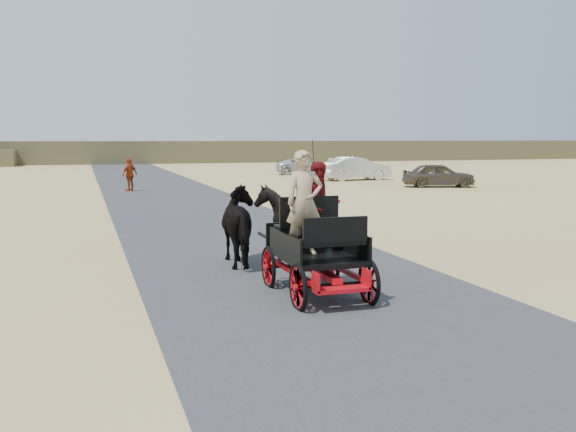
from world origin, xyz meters
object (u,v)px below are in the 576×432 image
object	(u,v)px
car_d	(306,166)
car_a	(439,175)
horse_left	(244,226)
car_c	(359,166)
carriage	(316,274)
horse_right	(292,224)
pedestrian	(130,174)
car_b	(355,168)

from	to	relation	value
car_d	car_a	bearing A→B (deg)	-156.92
horse_left	car_c	bearing A→B (deg)	-118.23
car_d	carriage	bearing A→B (deg)	172.54
horse_right	pedestrian	size ratio (longest dim) A/B	0.98
horse_left	car_d	distance (m)	34.84
car_b	car_c	world-z (taller)	car_b
carriage	car_b	xyz separation A→B (m)	(13.11, 28.06, 0.40)
pedestrian	car_b	distance (m)	15.27
carriage	car_b	size ratio (longest dim) A/B	0.52
car_a	horse_left	bearing A→B (deg)	156.90
car_a	car_c	xyz separation A→B (m)	(0.45, 11.88, -0.03)
car_b	car_d	bearing A→B (deg)	0.13
horse_right	car_b	bearing A→B (deg)	-116.62
car_b	horse_right	bearing A→B (deg)	147.18
horse_left	pedestrian	size ratio (longest dim) A/B	1.16
carriage	car_c	bearing A→B (deg)	64.75
horse_right	car_d	world-z (taller)	horse_right
horse_left	car_a	bearing A→B (deg)	-130.78
carriage	horse_left	world-z (taller)	horse_left
pedestrian	car_d	distance (m)	18.16
horse_left	car_b	distance (m)	28.54
pedestrian	car_a	size ratio (longest dim) A/B	0.44
pedestrian	car_b	world-z (taller)	pedestrian
car_a	car_d	world-z (taller)	car_a
carriage	horse_left	bearing A→B (deg)	100.39
horse_right	car_d	bearing A→B (deg)	-109.93
horse_right	car_d	xyz separation A→B (m)	(11.74, 32.38, -0.22)
pedestrian	car_b	xyz separation A→B (m)	(14.60, 4.49, -0.11)
carriage	car_a	distance (m)	26.06
horse_right	car_b	world-z (taller)	horse_right
pedestrian	car_c	xyz separation A→B (m)	(17.09, 9.51, -0.22)
horse_left	car_b	bearing A→B (deg)	-118.59
carriage	car_c	xyz separation A→B (m)	(15.60, 33.08, 0.29)
horse_left	car_d	size ratio (longest dim) A/B	0.44
horse_left	car_c	distance (m)	34.14
pedestrian	car_a	distance (m)	16.81
car_d	pedestrian	bearing A→B (deg)	142.30
car_a	car_c	distance (m)	11.89
horse_right	car_c	bearing A→B (deg)	-116.58
carriage	pedestrian	xyz separation A→B (m)	(-1.49, 23.57, 0.50)
carriage	pedestrian	distance (m)	23.62
pedestrian	car_c	distance (m)	19.56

